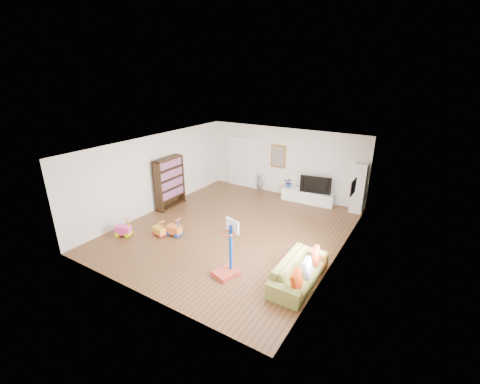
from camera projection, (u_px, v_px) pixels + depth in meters
The scene contains 25 objects.
floor at pixel (233, 229), 10.23m from camera, with size 6.50×7.50×0.00m, color brown.
ceiling at pixel (233, 146), 9.28m from camera, with size 6.50×7.50×0.00m, color white.
wall_back at pixel (284, 162), 12.74m from camera, with size 6.50×0.00×2.70m, color silver.
wall_front at pixel (137, 242), 6.78m from camera, with size 6.50×0.00×2.70m, color silver.
wall_left at pixel (156, 173), 11.36m from camera, with size 0.00×7.50×2.70m, color white.
wall_right at pixel (340, 213), 8.15m from camera, with size 0.00×7.50×2.70m, color silver.
navy_accent at pixel (355, 180), 9.10m from camera, with size 0.01×3.20×1.70m, color black.
olive_wainscot at pixel (349, 222), 9.58m from camera, with size 0.01×3.20×1.00m, color brown.
doorway at pixel (243, 163), 13.75m from camera, with size 1.45×0.06×2.10m, color white.
painting_back at pixel (278, 156), 12.76m from camera, with size 0.62×0.06×0.92m, color gold.
artwork_right at pixel (353, 187), 9.39m from camera, with size 0.04×0.56×0.46m, color #7F3F8C.
media_console at pixel (308, 197), 12.28m from camera, with size 1.98×0.50×0.46m, color white.
tall_cabinet at pixel (358, 188), 11.21m from camera, with size 0.42×0.42×1.80m, color white.
bookshelf at pixel (170, 183), 11.65m from camera, with size 0.33×1.27×1.86m, color black.
sofa at pixel (299, 271), 7.60m from camera, with size 2.03×0.79×0.59m, color olive.
basketball_hoop at pixel (226, 249), 7.71m from camera, with size 0.50×0.61×1.45m, color #AD3227.
ride_on_yellow at pixel (159, 228), 9.78m from camera, with size 0.39×0.24×0.52m, color gold.
ride_on_orange at pixel (174, 227), 9.76m from camera, with size 0.44×0.27×0.59m, color orange.
ride_on_pink at pixel (123, 227), 9.74m from camera, with size 0.45×0.28×0.60m, color #F63EA6.
child at pixel (260, 183), 13.30m from camera, with size 0.27×0.18×0.75m, color slate.
tv at pixel (316, 184), 11.95m from camera, with size 1.14×0.15×0.66m, color black.
vase_plant at pixel (289, 183), 12.51m from camera, with size 0.35×0.30×0.39m, color navy.
pillow_left at pixel (297, 281), 6.97m from camera, with size 0.11×0.41×0.41m, color #B02E07.
pillow_center at pixel (308, 267), 7.44m from camera, with size 0.10×0.40×0.40m, color silver.
pillow_right at pixel (316, 255), 7.94m from camera, with size 0.10×0.38×0.38m, color #B4321E.
Camera 1 is at (5.00, -7.66, 4.75)m, focal length 24.00 mm.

